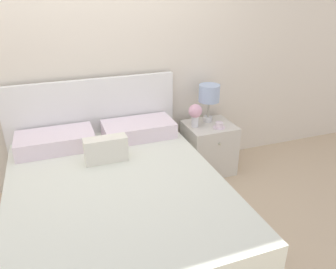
# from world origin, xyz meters

# --- Properties ---
(ground_plane) EXTENTS (12.00, 12.00, 0.00)m
(ground_plane) POSITION_xyz_m (0.00, 0.00, 0.00)
(ground_plane) COLOR #CCB28E
(wall_back) EXTENTS (8.00, 0.06, 2.60)m
(wall_back) POSITION_xyz_m (0.00, 0.07, 1.30)
(wall_back) COLOR silver
(wall_back) RESTS_ON ground_plane
(bed) EXTENTS (1.57, 1.92, 1.04)m
(bed) POSITION_xyz_m (0.00, -0.88, 0.29)
(bed) COLOR white
(bed) RESTS_ON ground_plane
(nightstand) EXTENTS (0.48, 0.45, 0.52)m
(nightstand) POSITION_xyz_m (1.12, -0.24, 0.26)
(nightstand) COLOR silver
(nightstand) RESTS_ON ground_plane
(table_lamp) EXTENTS (0.21, 0.21, 0.39)m
(table_lamp) POSITION_xyz_m (1.13, -0.15, 0.81)
(table_lamp) COLOR white
(table_lamp) RESTS_ON nightstand
(flower_vase) EXTENTS (0.13, 0.13, 0.23)m
(flower_vase) POSITION_xyz_m (0.95, -0.23, 0.67)
(flower_vase) COLOR white
(flower_vase) RESTS_ON nightstand
(teacup) EXTENTS (0.12, 0.12, 0.06)m
(teacup) POSITION_xyz_m (1.16, -0.34, 0.55)
(teacup) COLOR white
(teacup) RESTS_ON nightstand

